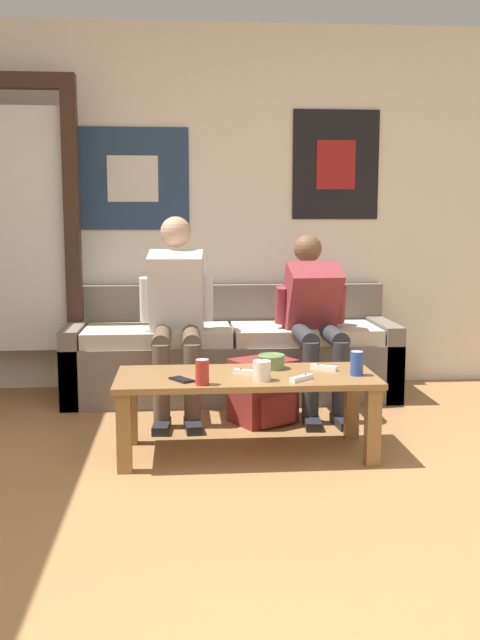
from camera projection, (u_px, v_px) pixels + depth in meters
ground_plane at (326, 573)px, 2.46m from camera, size 18.00×18.00×0.00m
wall_back at (249, 209)px, 5.10m from camera, size 10.00×0.07×2.55m
door_frame at (4, 220)px, 4.77m from camera, size 1.00×0.10×2.15m
couch at (231, 356)px, 4.88m from camera, size 2.21×0.70×0.74m
coffee_table at (246, 388)px, 3.65m from camera, size 1.32×0.55×0.42m
person_seated_adult at (176, 307)px, 4.45m from camera, size 0.47×0.86×1.22m
person_seated_teen at (314, 314)px, 4.55m from camera, size 0.47×0.95×1.10m
backpack at (264, 393)px, 4.24m from camera, size 0.43×0.41×0.38m
ceramic_bowl at (272, 361)px, 3.77m from camera, size 0.15×0.15×0.08m
pillar_candle at (262, 371)px, 3.50m from camera, size 0.09×0.09×0.11m
drink_can_blue at (357, 363)px, 3.61m from camera, size 0.07×0.07×0.12m
drink_can_red at (202, 372)px, 3.40m from camera, size 0.07×0.07×0.12m
game_controller_near_left at (247, 372)px, 3.64m from camera, size 0.14×0.09×0.03m
game_controller_near_right at (324, 368)px, 3.75m from camera, size 0.14×0.11×0.03m
game_controller_far_center at (302, 378)px, 3.50m from camera, size 0.13×0.12×0.03m
cell_phone at (182, 380)px, 3.50m from camera, size 0.13×0.15×0.01m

